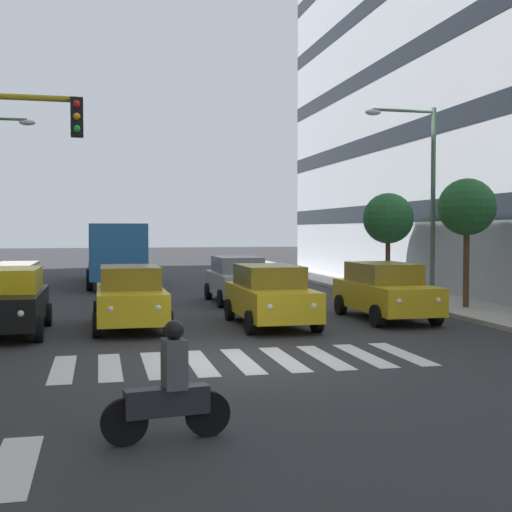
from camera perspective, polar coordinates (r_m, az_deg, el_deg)
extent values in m
plane|color=#2D2D30|center=(14.20, -1.18, -8.86)|extent=(180.00, 180.00, 0.00)
cube|color=black|center=(35.67, 16.97, 3.44)|extent=(8.77, 28.59, 0.90)
cube|color=black|center=(35.93, 17.04, 9.10)|extent=(8.77, 28.59, 0.90)
cube|color=black|center=(36.53, 17.10, 14.63)|extent=(8.77, 28.59, 0.90)
cube|color=black|center=(37.45, 17.17, 19.93)|extent=(8.77, 28.59, 0.90)
cube|color=silver|center=(15.34, 12.23, -8.06)|extent=(0.45, 2.80, 0.01)
cube|color=silver|center=(14.99, 9.08, -8.29)|extent=(0.45, 2.80, 0.01)
cube|color=silver|center=(14.67, 5.79, -8.50)|extent=(0.45, 2.80, 0.01)
cube|color=silver|center=(14.41, 2.37, -8.68)|extent=(0.45, 2.80, 0.01)
cube|color=silver|center=(14.20, -1.18, -8.85)|extent=(0.45, 2.80, 0.01)
cube|color=silver|center=(14.05, -4.81, -8.98)|extent=(0.45, 2.80, 0.01)
cube|color=silver|center=(13.95, -8.52, -9.07)|extent=(0.45, 2.80, 0.01)
cube|color=silver|center=(13.91, -12.27, -9.14)|extent=(0.45, 2.80, 0.01)
cube|color=silver|center=(13.92, -16.02, -9.16)|extent=(0.45, 2.80, 0.01)
cube|color=silver|center=(8.64, -19.80, -16.33)|extent=(0.50, 2.20, 0.01)
cube|color=gold|center=(20.82, 10.89, -3.35)|extent=(1.80, 4.40, 0.80)
cube|color=olive|center=(20.95, 10.68, -1.39)|extent=(1.58, 2.46, 0.60)
cylinder|color=black|center=(19.96, 14.95, -4.78)|extent=(0.22, 0.64, 0.64)
cylinder|color=black|center=(19.19, 10.19, -5.02)|extent=(0.22, 0.64, 0.64)
cylinder|color=black|center=(22.55, 11.47, -3.95)|extent=(0.22, 0.64, 0.64)
cylinder|color=black|center=(21.86, 7.16, -4.12)|extent=(0.22, 0.64, 0.64)
sphere|color=white|center=(19.15, 15.10, -3.63)|extent=(0.18, 0.18, 0.18)
sphere|color=white|center=(18.63, 11.97, -3.77)|extent=(0.18, 0.18, 0.18)
cube|color=gold|center=(19.12, 1.23, -3.81)|extent=(1.80, 4.40, 0.80)
cube|color=olive|center=(19.26, 1.08, -1.67)|extent=(1.58, 2.46, 0.60)
cylinder|color=black|center=(18.04, 5.16, -5.46)|extent=(0.22, 0.64, 0.64)
cylinder|color=black|center=(17.56, -0.45, -5.66)|extent=(0.22, 0.64, 0.64)
cylinder|color=black|center=(20.79, 2.64, -4.43)|extent=(0.22, 0.64, 0.64)
cylinder|color=black|center=(20.38, -2.25, -4.56)|extent=(0.22, 0.64, 0.64)
sphere|color=white|center=(17.22, 4.87, -4.22)|extent=(0.18, 0.18, 0.18)
sphere|color=white|center=(16.90, 1.15, -4.33)|extent=(0.18, 0.18, 0.18)
cube|color=gold|center=(19.00, -10.58, -3.88)|extent=(1.80, 4.40, 0.80)
cube|color=olive|center=(19.14, -10.62, -1.74)|extent=(1.58, 2.46, 0.60)
cylinder|color=black|center=(17.67, -7.43, -5.63)|extent=(0.22, 0.64, 0.64)
cylinder|color=black|center=(17.59, -13.30, -5.71)|extent=(0.22, 0.64, 0.64)
cylinder|color=black|center=(20.54, -8.24, -4.53)|extent=(0.22, 0.64, 0.64)
cylinder|color=black|center=(20.47, -13.28, -4.59)|extent=(0.22, 0.64, 0.64)
sphere|color=white|center=(16.90, -8.30, -4.36)|extent=(0.18, 0.18, 0.18)
sphere|color=white|center=(16.84, -12.22, -4.41)|extent=(0.18, 0.18, 0.18)
cube|color=black|center=(18.76, -20.31, -4.06)|extent=(1.80, 4.40, 0.80)
cube|color=yellow|center=(18.90, -20.26, -1.89)|extent=(1.58, 2.46, 0.60)
cylinder|color=black|center=(17.28, -17.92, -5.90)|extent=(0.22, 0.64, 0.64)
cylinder|color=black|center=(20.15, -17.23, -4.74)|extent=(0.22, 0.64, 0.64)
sphere|color=white|center=(16.56, -19.26, -4.59)|extent=(0.18, 0.18, 0.18)
cube|color=#B2B7BC|center=(25.21, -1.53, -2.34)|extent=(1.80, 4.40, 0.80)
cube|color=slate|center=(25.36, -1.62, -0.73)|extent=(1.58, 2.46, 0.60)
cylinder|color=black|center=(24.04, 1.28, -3.52)|extent=(0.22, 0.64, 0.64)
cylinder|color=black|center=(23.66, -2.95, -3.62)|extent=(0.22, 0.64, 0.64)
cylinder|color=black|center=(26.85, -0.27, -2.92)|extent=(0.22, 0.64, 0.64)
cylinder|color=black|center=(26.51, -4.07, -2.99)|extent=(0.22, 0.64, 0.64)
sphere|color=white|center=(23.24, 0.94, -2.53)|extent=(0.18, 0.18, 0.18)
sphere|color=white|center=(22.99, -1.85, -2.59)|extent=(0.18, 0.18, 0.18)
cube|color=#286BAD|center=(34.63, -11.76, 0.57)|extent=(2.50, 10.50, 2.50)
cube|color=black|center=(34.62, -11.77, 1.48)|extent=(2.52, 9.87, 0.80)
cylinder|color=black|center=(31.08, -9.27, -1.91)|extent=(0.28, 1.00, 1.00)
cylinder|color=black|center=(31.02, -13.89, -1.95)|extent=(0.28, 1.00, 1.00)
cylinder|color=black|center=(37.88, -9.97, -1.17)|extent=(0.28, 1.00, 1.00)
cylinder|color=black|center=(37.82, -13.75, -1.21)|extent=(0.28, 1.00, 1.00)
cylinder|color=black|center=(8.92, -11.07, -13.64)|extent=(0.61, 0.18, 0.60)
cylinder|color=black|center=(9.17, -4.10, -13.17)|extent=(0.61, 0.18, 0.60)
cube|color=#232328|center=(8.97, -7.54, -12.07)|extent=(1.12, 0.39, 0.36)
cube|color=#4C4C51|center=(8.89, -6.93, -9.03)|extent=(0.33, 0.40, 0.64)
sphere|color=black|center=(8.81, -6.94, -6.23)|extent=(0.26, 0.26, 0.26)
cube|color=black|center=(14.02, -14.90, 11.26)|extent=(0.24, 0.28, 0.76)
sphere|color=red|center=(13.91, -14.93, 12.33)|extent=(0.14, 0.14, 0.14)
sphere|color=orange|center=(13.87, -14.92, 11.35)|extent=(0.14, 0.14, 0.14)
sphere|color=green|center=(13.84, -14.91, 10.37)|extent=(0.14, 0.14, 0.14)
cylinder|color=#4C6B56|center=(24.06, 14.73, 4.07)|extent=(0.16, 0.16, 6.77)
cylinder|color=#4C6B56|center=(23.88, 12.39, 11.91)|extent=(2.24, 0.10, 0.10)
ellipsoid|color=#B7BCC1|center=(23.41, 9.86, 11.88)|extent=(0.56, 0.28, 0.20)
ellipsoid|color=#B7BCC1|center=(25.75, -18.78, 10.63)|extent=(0.56, 0.28, 0.20)
cylinder|color=#513823|center=(23.49, 17.35, -0.79)|extent=(0.20, 0.20, 2.77)
sphere|color=#235B2D|center=(23.47, 17.41, 3.98)|extent=(1.90, 1.90, 1.90)
cylinder|color=#513823|center=(29.12, 11.08, -0.50)|extent=(0.20, 0.20, 2.42)
sphere|color=#235B2D|center=(29.10, 11.11, 3.15)|extent=(2.14, 2.14, 2.14)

